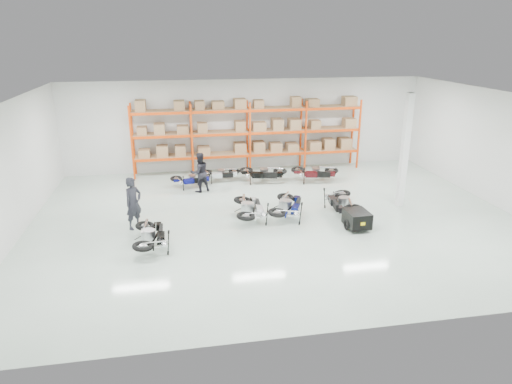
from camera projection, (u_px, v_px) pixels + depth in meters
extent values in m
plane|color=#B8CDBC|center=(276.00, 219.00, 17.16)|extent=(18.00, 18.00, 0.00)
plane|color=white|center=(278.00, 98.00, 15.68)|extent=(18.00, 18.00, 0.00)
plane|color=silver|center=(247.00, 125.00, 22.93)|extent=(18.00, 0.00, 18.00)
plane|color=silver|center=(348.00, 244.00, 9.91)|extent=(18.00, 0.00, 18.00)
plane|color=silver|center=(9.00, 174.00, 14.92)|extent=(0.00, 14.00, 14.00)
plane|color=silver|center=(501.00, 150.00, 17.92)|extent=(0.00, 14.00, 14.00)
cube|color=#DC410B|center=(132.00, 143.00, 21.23)|extent=(0.08, 0.08, 3.50)
cube|color=#DC410B|center=(133.00, 139.00, 22.07)|extent=(0.08, 0.08, 3.50)
cube|color=#DC410B|center=(192.00, 141.00, 21.70)|extent=(0.08, 0.08, 3.50)
cube|color=#DC410B|center=(191.00, 137.00, 22.54)|extent=(0.08, 0.08, 3.50)
cube|color=#DC410B|center=(250.00, 139.00, 22.16)|extent=(0.08, 0.08, 3.50)
cube|color=#DC410B|center=(247.00, 135.00, 23.00)|extent=(0.08, 0.08, 3.50)
cube|color=#DC410B|center=(306.00, 137.00, 22.63)|extent=(0.08, 0.08, 3.50)
cube|color=#DC410B|center=(301.00, 133.00, 23.47)|extent=(0.08, 0.08, 3.50)
cube|color=#DC410B|center=(359.00, 135.00, 23.10)|extent=(0.08, 0.08, 3.50)
cube|color=#DC410B|center=(352.00, 131.00, 23.93)|extent=(0.08, 0.08, 3.50)
cube|color=#DC410B|center=(163.00, 160.00, 21.74)|extent=(2.70, 0.08, 0.12)
cube|color=#DC410B|center=(164.00, 155.00, 22.58)|extent=(2.70, 0.08, 0.12)
cube|color=#A07852|center=(163.00, 156.00, 22.14)|extent=(2.68, 0.88, 0.02)
cube|color=#A07852|center=(163.00, 151.00, 22.06)|extent=(2.40, 0.70, 0.44)
cube|color=#DC410B|center=(222.00, 157.00, 22.21)|extent=(2.70, 0.08, 0.12)
cube|color=#DC410B|center=(220.00, 153.00, 23.05)|extent=(2.70, 0.08, 0.12)
cube|color=#A07852|center=(221.00, 153.00, 22.61)|extent=(2.68, 0.88, 0.02)
cube|color=#A07852|center=(221.00, 149.00, 22.53)|extent=(2.40, 0.70, 0.44)
cube|color=#DC410B|center=(278.00, 155.00, 22.68)|extent=(2.70, 0.08, 0.12)
cube|color=#DC410B|center=(274.00, 150.00, 23.51)|extent=(2.70, 0.08, 0.12)
cube|color=#A07852|center=(276.00, 151.00, 23.07)|extent=(2.68, 0.88, 0.02)
cube|color=#A07852|center=(276.00, 147.00, 23.00)|extent=(2.40, 0.70, 0.44)
cube|color=#DC410B|center=(332.00, 152.00, 23.14)|extent=(2.70, 0.08, 0.12)
cube|color=#DC410B|center=(326.00, 148.00, 23.98)|extent=(2.70, 0.08, 0.12)
cube|color=#A07852|center=(329.00, 149.00, 23.54)|extent=(2.68, 0.88, 0.02)
cube|color=#A07852|center=(329.00, 144.00, 23.46)|extent=(2.40, 0.70, 0.44)
cube|color=#DC410B|center=(162.00, 137.00, 21.38)|extent=(2.70, 0.08, 0.12)
cube|color=#DC410B|center=(162.00, 133.00, 22.22)|extent=(2.70, 0.08, 0.12)
cube|color=#A07852|center=(162.00, 134.00, 21.78)|extent=(2.68, 0.88, 0.02)
cube|color=#A07852|center=(162.00, 129.00, 21.70)|extent=(2.40, 0.70, 0.44)
cube|color=#DC410B|center=(221.00, 135.00, 21.85)|extent=(2.70, 0.08, 0.12)
cube|color=#DC410B|center=(219.00, 131.00, 22.69)|extent=(2.70, 0.08, 0.12)
cube|color=#A07852|center=(220.00, 132.00, 22.25)|extent=(2.68, 0.88, 0.02)
cube|color=#A07852|center=(220.00, 127.00, 22.17)|extent=(2.40, 0.70, 0.44)
cube|color=#DC410B|center=(278.00, 133.00, 22.32)|extent=(2.70, 0.08, 0.12)
cube|color=#DC410B|center=(274.00, 129.00, 23.15)|extent=(2.70, 0.08, 0.12)
cube|color=#A07852|center=(276.00, 129.00, 22.71)|extent=(2.68, 0.88, 0.02)
cube|color=#A07852|center=(276.00, 125.00, 22.64)|extent=(2.40, 0.70, 0.44)
cube|color=#DC410B|center=(333.00, 131.00, 22.78)|extent=(2.70, 0.08, 0.12)
cube|color=#DC410B|center=(327.00, 127.00, 23.62)|extent=(2.70, 0.08, 0.12)
cube|color=#A07852|center=(330.00, 128.00, 23.18)|extent=(2.68, 0.88, 0.02)
cube|color=#A07852|center=(330.00, 123.00, 23.10)|extent=(2.40, 0.70, 0.44)
cube|color=#DC410B|center=(160.00, 114.00, 21.02)|extent=(2.70, 0.08, 0.12)
cube|color=#DC410B|center=(161.00, 111.00, 21.86)|extent=(2.70, 0.08, 0.12)
cube|color=#A07852|center=(160.00, 111.00, 21.42)|extent=(2.68, 0.88, 0.02)
cube|color=#A07852|center=(160.00, 106.00, 21.34)|extent=(2.40, 0.70, 0.44)
cube|color=#DC410B|center=(221.00, 112.00, 21.49)|extent=(2.70, 0.08, 0.12)
cube|color=#DC410B|center=(219.00, 109.00, 22.33)|extent=(2.70, 0.08, 0.12)
cube|color=#A07852|center=(220.00, 109.00, 21.88)|extent=(2.68, 0.88, 0.02)
cube|color=#A07852|center=(220.00, 104.00, 21.81)|extent=(2.40, 0.70, 0.44)
cube|color=#DC410B|center=(279.00, 110.00, 21.95)|extent=(2.70, 0.08, 0.12)
cube|color=#DC410B|center=(275.00, 107.00, 22.79)|extent=(2.70, 0.08, 0.12)
cube|color=#A07852|center=(277.00, 107.00, 22.35)|extent=(2.68, 0.88, 0.02)
cube|color=#A07852|center=(277.00, 103.00, 22.27)|extent=(2.40, 0.70, 0.44)
cube|color=#DC410B|center=(334.00, 109.00, 22.42)|extent=(2.70, 0.08, 0.12)
cube|color=#DC410B|center=(328.00, 106.00, 23.26)|extent=(2.70, 0.08, 0.12)
cube|color=#A07852|center=(331.00, 106.00, 22.82)|extent=(2.68, 0.88, 0.02)
cube|color=#A07852|center=(331.00, 101.00, 22.74)|extent=(2.40, 0.70, 0.44)
cube|color=white|center=(405.00, 151.00, 17.75)|extent=(0.25, 0.25, 4.50)
cube|color=black|center=(357.00, 219.00, 16.10)|extent=(0.80, 0.99, 0.56)
cube|color=yellow|center=(362.00, 224.00, 15.65)|extent=(0.16, 0.03, 0.11)
torus|color=black|center=(346.00, 225.00, 16.11)|extent=(0.08, 0.38, 0.38)
torus|color=black|center=(367.00, 223.00, 16.23)|extent=(0.08, 0.38, 0.38)
cylinder|color=black|center=(350.00, 211.00, 16.70)|extent=(0.08, 0.91, 0.04)
imported|color=black|center=(133.00, 203.00, 16.03)|extent=(0.80, 0.81, 1.89)
imported|color=black|center=(200.00, 172.00, 19.84)|extent=(1.04, 0.93, 1.75)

